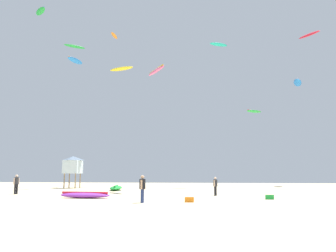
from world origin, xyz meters
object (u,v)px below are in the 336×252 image
object	(u,v)px
kite_grounded_near	(116,188)
kite_aloft_2	(75,61)
person_midground	(16,183)
gear_bag	(189,200)
lifeguard_tower	(73,165)
kite_aloft_1	(75,46)
kite_aloft_0	(40,11)
kite_aloft_5	(121,69)
cooler_box	(270,197)
kite_aloft_3	(309,35)
kite_aloft_7	(114,36)
kite_grounded_mid	(85,195)
kite_aloft_9	(219,45)
kite_aloft_6	(254,111)
person_foreground	(142,187)
kite_aloft_4	(156,71)
kite_aloft_8	(298,83)
person_left	(215,185)

from	to	relation	value
kite_grounded_near	kite_aloft_2	distance (m)	17.94
person_midground	gear_bag	world-z (taller)	person_midground
lifeguard_tower	kite_aloft_2	size ratio (longest dim) A/B	1.35
person_midground	gear_bag	xyz separation A→B (m)	(16.23, -6.74, -0.86)
lifeguard_tower	kite_aloft_1	world-z (taller)	kite_aloft_1
kite_aloft_0	kite_aloft_5	xyz separation A→B (m)	(10.97, 4.94, -7.71)
cooler_box	kite_aloft_5	distance (m)	34.40
kite_aloft_3	kite_aloft_1	bearing A→B (deg)	-179.07
kite_grounded_near	kite_aloft_7	bearing A→B (deg)	110.64
kite_aloft_2	kite_aloft_3	world-z (taller)	kite_aloft_3
kite_aloft_1	kite_grounded_mid	bearing A→B (deg)	-63.07
kite_aloft_0	kite_aloft_5	bearing A→B (deg)	24.23
kite_grounded_mid	kite_aloft_9	distance (m)	32.83
kite_aloft_1	kite_aloft_0	bearing A→B (deg)	-125.28
cooler_box	kite_aloft_1	xyz separation A→B (m)	(-25.63, 23.23, 21.54)
kite_grounded_near	kite_aloft_6	bearing A→B (deg)	39.57
kite_aloft_5	lifeguard_tower	bearing A→B (deg)	-125.30
kite_aloft_2	person_foreground	bearing A→B (deg)	-55.31
kite_aloft_2	gear_bag	bearing A→B (deg)	-48.69
kite_aloft_4	kite_aloft_8	distance (m)	29.53
lifeguard_tower	kite_aloft_4	bearing A→B (deg)	-32.78
kite_grounded_mid	kite_aloft_7	distance (m)	34.27
kite_aloft_9	kite_aloft_6	bearing A→B (deg)	33.85
kite_grounded_mid	kite_aloft_6	world-z (taller)	kite_aloft_6
person_midground	kite_aloft_0	distance (m)	29.67
gear_bag	kite_aloft_7	bearing A→B (deg)	117.25
kite_aloft_5	person_midground	bearing A→B (deg)	-100.23
kite_aloft_2	kite_aloft_8	world-z (taller)	kite_aloft_8
person_foreground	kite_aloft_8	distance (m)	42.52
kite_aloft_4	kite_aloft_6	world-z (taller)	kite_aloft_4
kite_aloft_1	kite_aloft_4	world-z (taller)	kite_aloft_1
kite_aloft_8	kite_aloft_7	bearing A→B (deg)	-165.68
person_foreground	kite_aloft_9	bearing A→B (deg)	-97.21
gear_bag	kite_aloft_7	size ratio (longest dim) A/B	0.22
kite_aloft_2	person_midground	bearing A→B (deg)	-88.61
cooler_box	kite_aloft_2	size ratio (longest dim) A/B	0.18
kite_aloft_3	kite_aloft_5	size ratio (longest dim) A/B	0.74
person_left	kite_aloft_0	world-z (taller)	kite_aloft_0
person_midground	kite_aloft_7	size ratio (longest dim) A/B	0.67
person_foreground	kite_grounded_mid	size ratio (longest dim) A/B	0.42
kite_aloft_3	kite_aloft_5	bearing A→B (deg)	-179.22
lifeguard_tower	kite_aloft_7	distance (m)	21.57
kite_grounded_mid	kite_aloft_4	world-z (taller)	kite_aloft_4
kite_aloft_1	kite_aloft_3	bearing A→B (deg)	0.93
kite_aloft_6	kite_aloft_8	size ratio (longest dim) A/B	0.57
gear_bag	kite_aloft_2	world-z (taller)	kite_aloft_2
kite_aloft_1	kite_aloft_9	bearing A→B (deg)	-0.86
kite_grounded_mid	gear_bag	world-z (taller)	kite_grounded_mid
person_midground	gear_bag	distance (m)	17.60
person_foreground	lifeguard_tower	xyz separation A→B (m)	(-14.20, 21.46, 2.06)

